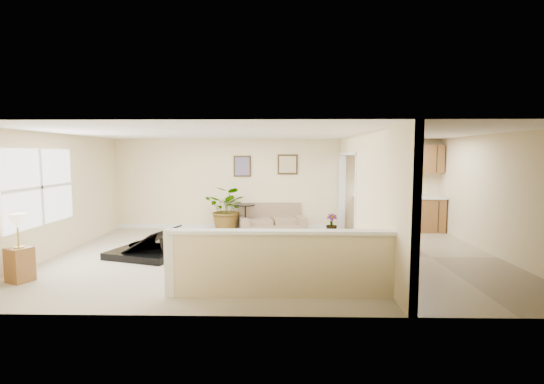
{
  "coord_description": "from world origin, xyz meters",
  "views": [
    {
      "loc": [
        0.11,
        -7.87,
        2.07
      ],
      "look_at": [
        -0.07,
        0.4,
        1.28
      ],
      "focal_mm": 26.0,
      "sensor_mm": 36.0,
      "label": 1
    }
  ],
  "objects_px": {
    "piano_bench": "(217,247)",
    "accent_table": "(245,215)",
    "piano": "(147,229)",
    "palm_plant": "(228,209)",
    "lamp_stand": "(19,253)",
    "loveseat": "(272,218)",
    "small_plant": "(332,225)"
  },
  "relations": [
    {
      "from": "piano_bench",
      "to": "accent_table",
      "type": "bearing_deg",
      "value": 82.0
    },
    {
      "from": "piano",
      "to": "piano_bench",
      "type": "relative_size",
      "value": 2.77
    },
    {
      "from": "palm_plant",
      "to": "lamp_stand",
      "type": "relative_size",
      "value": 1.22
    },
    {
      "from": "piano",
      "to": "piano_bench",
      "type": "height_order",
      "value": "piano"
    },
    {
      "from": "piano_bench",
      "to": "palm_plant",
      "type": "distance_m",
      "value": 2.74
    },
    {
      "from": "piano_bench",
      "to": "loveseat",
      "type": "xyz_separation_m",
      "value": [
        1.05,
        2.71,
        0.15
      ]
    },
    {
      "from": "small_plant",
      "to": "piano_bench",
      "type": "bearing_deg",
      "value": -136.39
    },
    {
      "from": "piano_bench",
      "to": "loveseat",
      "type": "relative_size",
      "value": 0.36
    },
    {
      "from": "loveseat",
      "to": "palm_plant",
      "type": "xyz_separation_m",
      "value": [
        -1.19,
        -0.0,
        0.23
      ]
    },
    {
      "from": "loveseat",
      "to": "piano_bench",
      "type": "bearing_deg",
      "value": -122.17
    },
    {
      "from": "piano_bench",
      "to": "palm_plant",
      "type": "height_order",
      "value": "palm_plant"
    },
    {
      "from": "loveseat",
      "to": "lamp_stand",
      "type": "xyz_separation_m",
      "value": [
        -4.03,
        -4.26,
        0.1
      ]
    },
    {
      "from": "piano",
      "to": "palm_plant",
      "type": "xyz_separation_m",
      "value": [
        1.34,
        2.47,
        0.07
      ]
    },
    {
      "from": "piano",
      "to": "small_plant",
      "type": "relative_size",
      "value": 3.56
    },
    {
      "from": "piano_bench",
      "to": "lamp_stand",
      "type": "bearing_deg",
      "value": -152.47
    },
    {
      "from": "accent_table",
      "to": "palm_plant",
      "type": "relative_size",
      "value": 0.57
    },
    {
      "from": "loveseat",
      "to": "lamp_stand",
      "type": "relative_size",
      "value": 1.69
    },
    {
      "from": "lamp_stand",
      "to": "piano",
      "type": "bearing_deg",
      "value": 50.05
    },
    {
      "from": "piano",
      "to": "loveseat",
      "type": "distance_m",
      "value": 3.54
    },
    {
      "from": "piano",
      "to": "loveseat",
      "type": "height_order",
      "value": "piano"
    },
    {
      "from": "piano_bench",
      "to": "lamp_stand",
      "type": "relative_size",
      "value": 0.6
    },
    {
      "from": "accent_table",
      "to": "lamp_stand",
      "type": "relative_size",
      "value": 0.69
    },
    {
      "from": "piano",
      "to": "small_plant",
      "type": "bearing_deg",
      "value": 46.12
    },
    {
      "from": "piano_bench",
      "to": "small_plant",
      "type": "distance_m",
      "value": 3.62
    },
    {
      "from": "piano_bench",
      "to": "accent_table",
      "type": "distance_m",
      "value": 2.54
    },
    {
      "from": "accent_table",
      "to": "lamp_stand",
      "type": "distance_m",
      "value": 5.24
    },
    {
      "from": "piano",
      "to": "small_plant",
      "type": "xyz_separation_m",
      "value": [
        4.1,
        2.26,
        -0.32
      ]
    },
    {
      "from": "accent_table",
      "to": "palm_plant",
      "type": "xyz_separation_m",
      "value": [
        -0.49,
        0.21,
        0.11
      ]
    },
    {
      "from": "piano",
      "to": "accent_table",
      "type": "relative_size",
      "value": 2.41
    },
    {
      "from": "small_plant",
      "to": "accent_table",
      "type": "bearing_deg",
      "value": 179.94
    },
    {
      "from": "loveseat",
      "to": "accent_table",
      "type": "xyz_separation_m",
      "value": [
        -0.7,
        -0.21,
        0.12
      ]
    },
    {
      "from": "palm_plant",
      "to": "small_plant",
      "type": "relative_size",
      "value": 2.61
    }
  ]
}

